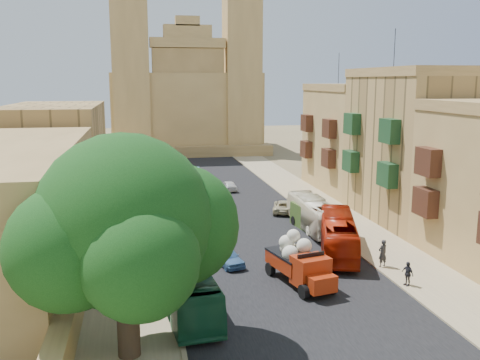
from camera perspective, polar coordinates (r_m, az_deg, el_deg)
name	(u,v)px	position (r m, az deg, el deg)	size (l,w,h in m)	color
road_surface	(232,213)	(51.93, -0.84, -3.55)	(14.00, 140.00, 0.01)	black
sidewalk_east	(325,209)	(54.35, 9.09, -3.04)	(5.00, 140.00, 0.01)	tan
sidewalk_west	(133,218)	(51.19, -11.39, -3.97)	(5.00, 140.00, 0.01)	tan
kerb_east	(301,209)	(53.55, 6.57, -3.12)	(0.25, 140.00, 0.12)	tan
kerb_west	(159,216)	(51.20, -8.59, -3.81)	(0.25, 140.00, 0.12)	tan
townhouse_c	(414,145)	(51.33, 18.03, 3.61)	(9.00, 14.00, 17.40)	tan
townhouse_d	(353,137)	(63.94, 11.95, 4.48)	(9.00, 14.00, 15.90)	#AB874D
west_wall	(90,241)	(41.47, -15.68, -6.30)	(1.00, 40.00, 1.80)	#AB874D
west_building_low	(1,207)	(39.62, -24.10, -2.69)	(10.00, 28.00, 8.40)	olive
west_building_mid	(56,149)	(64.72, -19.04, 3.17)	(10.00, 22.00, 10.00)	tan
church	(185,98)	(98.66, -5.86, 8.65)	(28.00, 22.50, 36.30)	#AB874D
ficus_tree	(127,228)	(24.48, -12.01, -4.98)	(10.44, 9.61, 10.44)	#36281B
street_tree_a	(121,245)	(33.07, -12.61, -6.73)	(2.88, 2.88, 4.43)	#36281B
street_tree_b	(124,193)	(44.54, -12.24, -1.40)	(3.51, 3.51, 5.39)	#36281B
street_tree_c	(127,173)	(56.39, -11.99, 0.78)	(3.22, 3.22, 4.94)	#36281B
street_tree_d	(128,156)	(68.25, -11.83, 2.49)	(3.27, 3.27, 5.02)	#36281B
red_truck	(300,262)	(34.05, 6.41, -8.66)	(3.41, 6.04, 3.35)	#A0270C
olive_pickup	(312,218)	(46.69, 7.71, -4.03)	(2.71, 5.05, 1.99)	#3B5720
bus_green_north	(184,284)	(30.71, -5.99, -10.96)	(2.37, 10.11, 2.82)	#165131
bus_red_east	(338,235)	(40.46, 10.41, -5.75)	(2.36, 10.11, 2.82)	#9F1A06
bus_cream_east	(314,214)	(46.53, 7.85, -3.61)	(2.25, 9.62, 2.68)	#F6E8C6
car_blue_a	(227,257)	(37.49, -1.37, -8.18)	(1.42, 3.52, 1.20)	teal
car_white_a	(210,224)	(45.67, -3.18, -4.74)	(1.30, 3.73, 1.23)	white
car_cream	(284,206)	(52.29, 4.69, -2.81)	(1.99, 4.31, 1.20)	#BCB089
car_dkblue	(173,178)	(67.02, -7.16, 0.19)	(2.00, 4.91, 1.43)	#141D45
car_white_b	(228,186)	(62.36, -1.26, -0.61)	(1.40, 3.49, 1.19)	silver
car_blue_b	(195,171)	(72.80, -4.80, 0.93)	(1.16, 3.34, 1.10)	#4F96C8
pedestrian_a	(383,253)	(38.32, 14.97, -7.56)	(0.70, 0.46, 1.93)	#29282B
pedestrian_c	(407,274)	(35.45, 17.43, -9.50)	(0.91, 0.38, 1.55)	#2F2E36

